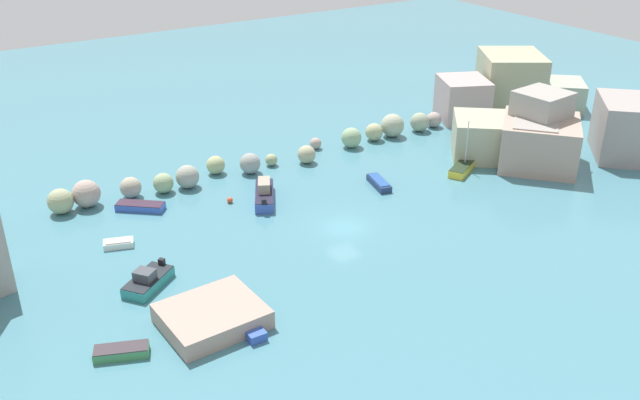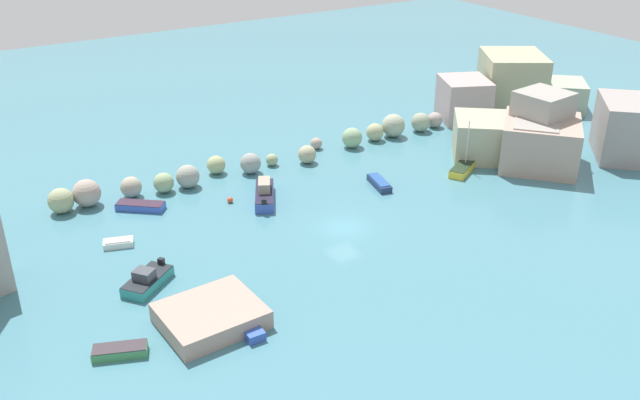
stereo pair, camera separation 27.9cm
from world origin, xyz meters
TOP-DOWN VIEW (x-y plane):
  - cove_water at (0.00, 0.00)m, footprint 160.00×160.00m
  - cliff_headland_right at (29.00, 6.25)m, footprint 27.45×27.44m
  - rock_breakwater at (0.69, 15.07)m, footprint 44.28×4.37m
  - stone_dock at (-15.12, -6.73)m, footprint 6.74×5.89m
  - channel_buoy at (-6.17, 9.44)m, footprint 0.53×0.53m
  - moored_boat_0 at (-13.38, -8.08)m, footprint 1.24×4.42m
  - moored_boat_1 at (7.47, 5.15)m, footprint 1.96×3.77m
  - moored_boat_2 at (-17.23, -0.04)m, footprint 4.46×4.06m
  - moored_boat_3 at (17.21, 3.87)m, footprint 5.80×4.14m
  - moored_boat_4 at (-17.24, 6.96)m, footprint 2.59×1.84m
  - moored_boat_5 at (-21.36, -6.77)m, footprint 3.61×2.38m
  - moored_boat_6 at (-3.29, 8.17)m, footprint 4.06×5.66m
  - moored_boat_7 at (-13.56, 12.36)m, footprint 4.17×3.77m

SIDE VIEW (x-z plane):
  - cove_water at x=0.00m, z-range 0.00..0.00m
  - channel_buoy at x=-6.17m, z-range 0.00..0.53m
  - moored_boat_4 at x=-17.24m, z-range -0.01..0.58m
  - moored_boat_0 at x=-13.38m, z-range 0.00..0.64m
  - moored_boat_1 at x=7.47m, z-range -0.01..0.68m
  - moored_boat_7 at x=-13.56m, z-range 0.00..0.68m
  - moored_boat_5 at x=-21.36m, z-range 0.00..0.68m
  - moored_boat_3 at x=17.21m, z-range -2.18..2.99m
  - moored_boat_2 at x=-17.23m, z-range -0.24..1.32m
  - stone_dock at x=-15.12m, z-range 0.00..1.32m
  - moored_boat_6 at x=-3.29m, z-range -0.27..1.63m
  - rock_breakwater at x=0.69m, z-range -0.22..2.38m
  - cliff_headland_right at x=29.00m, z-range -0.85..6.43m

